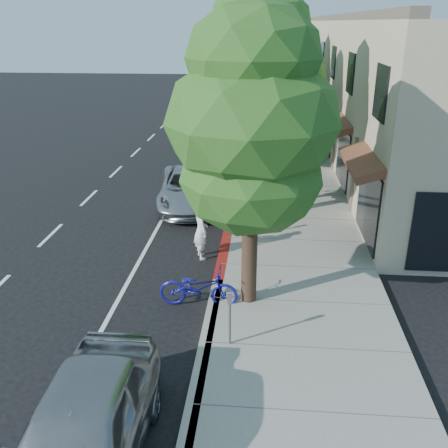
# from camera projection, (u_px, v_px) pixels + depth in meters

# --- Properties ---
(ground) EXTENTS (120.00, 120.00, 0.00)m
(ground) POSITION_uv_depth(u_px,v_px,m) (221.00, 268.00, 15.14)
(ground) COLOR black
(ground) RESTS_ON ground
(sidewalk) EXTENTS (4.60, 56.00, 0.15)m
(sidewalk) POSITION_uv_depth(u_px,v_px,m) (289.00, 187.00, 22.31)
(sidewalk) COLOR gray
(sidewalk) RESTS_ON ground
(curb) EXTENTS (0.30, 56.00, 0.15)m
(curb) POSITION_uv_depth(u_px,v_px,m) (237.00, 186.00, 22.50)
(curb) COLOR #9E998E
(curb) RESTS_ON ground
(curb_red_segment) EXTENTS (0.32, 4.00, 0.15)m
(curb_red_segment) POSITION_uv_depth(u_px,v_px,m) (224.00, 252.00, 16.04)
(curb_red_segment) COLOR maroon
(curb_red_segment) RESTS_ON ground
(storefront_building) EXTENTS (10.00, 36.00, 7.00)m
(storefront_building) POSITION_uv_depth(u_px,v_px,m) (409.00, 84.00, 29.68)
(storefront_building) COLOR #B9A98E
(storefront_building) RESTS_ON ground
(street_tree_0) EXTENTS (4.10, 4.10, 7.46)m
(street_tree_0) POSITION_uv_depth(u_px,v_px,m) (252.00, 127.00, 11.45)
(street_tree_0) COLOR black
(street_tree_0) RESTS_ON ground
(street_tree_1) EXTENTS (4.61, 4.61, 8.18)m
(street_tree_1) POSITION_uv_depth(u_px,v_px,m) (258.00, 79.00, 16.83)
(street_tree_1) COLOR black
(street_tree_1) RESTS_ON ground
(street_tree_2) EXTENTS (4.53, 4.53, 7.55)m
(street_tree_2) POSITION_uv_depth(u_px,v_px,m) (261.00, 76.00, 22.54)
(street_tree_2) COLOR black
(street_tree_2) RESTS_ON ground
(street_tree_3) EXTENTS (5.65, 5.65, 7.98)m
(street_tree_3) POSITION_uv_depth(u_px,v_px,m) (263.00, 64.00, 28.05)
(street_tree_3) COLOR black
(street_tree_3) RESTS_ON ground
(street_tree_4) EXTENTS (4.65, 4.65, 7.06)m
(street_tree_4) POSITION_uv_depth(u_px,v_px,m) (264.00, 64.00, 33.76)
(street_tree_4) COLOR black
(street_tree_4) RESTS_ON ground
(street_tree_5) EXTENTS (5.08, 5.08, 7.38)m
(street_tree_5) POSITION_uv_depth(u_px,v_px,m) (265.00, 56.00, 39.24)
(street_tree_5) COLOR black
(street_tree_5) RESTS_ON ground
(cyclist) EXTENTS (0.67, 0.80, 1.86)m
(cyclist) POSITION_uv_depth(u_px,v_px,m) (201.00, 230.00, 15.49)
(cyclist) COLOR silver
(cyclist) RESTS_ON ground
(bicycle) EXTENTS (2.08, 0.78, 1.08)m
(bicycle) POSITION_uv_depth(u_px,v_px,m) (198.00, 287.00, 12.94)
(bicycle) COLOR #19169C
(bicycle) RESTS_ON ground
(silver_suv) EXTENTS (3.03, 5.49, 1.45)m
(silver_suv) POSITION_uv_depth(u_px,v_px,m) (190.00, 188.00, 20.09)
(silver_suv) COLOR #ABACB0
(silver_suv) RESTS_ON ground
(dark_sedan) EXTENTS (2.37, 5.36, 1.71)m
(dark_sedan) POSITION_uv_depth(u_px,v_px,m) (218.00, 163.00, 23.20)
(dark_sedan) COLOR #222527
(dark_sedan) RESTS_ON ground
(white_pickup) EXTENTS (2.43, 5.80, 1.67)m
(white_pickup) POSITION_uv_depth(u_px,v_px,m) (218.00, 131.00, 30.01)
(white_pickup) COLOR #BCBCBC
(white_pickup) RESTS_ON ground
(dark_suv_far) EXTENTS (2.14, 5.06, 1.71)m
(dark_suv_far) POSITION_uv_depth(u_px,v_px,m) (244.00, 108.00, 37.88)
(dark_suv_far) COLOR black
(dark_suv_far) RESTS_ON ground
(near_car_a) EXTENTS (2.02, 4.87, 1.65)m
(near_car_a) POSITION_uv_depth(u_px,v_px,m) (81.00, 436.00, 7.93)
(near_car_a) COLOR #99989D
(near_car_a) RESTS_ON ground
(pedestrian) EXTENTS (1.09, 1.03, 1.79)m
(pedestrian) POSITION_uv_depth(u_px,v_px,m) (296.00, 179.00, 20.20)
(pedestrian) COLOR black
(pedestrian) RESTS_ON sidewalk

